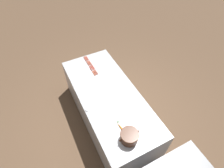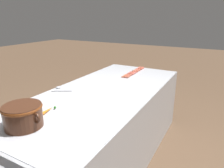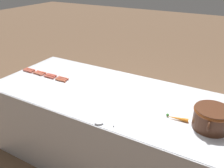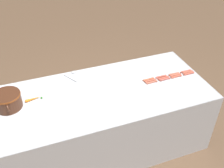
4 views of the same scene
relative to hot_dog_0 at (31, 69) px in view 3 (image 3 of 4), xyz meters
The scene contains 17 objects.
ground_plane 1.40m from the hot_dog_0, 88.79° to the left, with size 20.00×20.00×0.00m, color brown.
griddle_counter 1.20m from the hot_dog_0, 88.79° to the left, with size 1.06×2.46×0.83m.
hot_dog_0 is the anchor object (origin of this frame).
hot_dog_1 0.18m from the hot_dog_0, 90.16° to the left, with size 0.03×0.15×0.02m.
hot_dog_2 0.33m from the hot_dog_0, 90.69° to the left, with size 0.03×0.15×0.02m.
hot_dog_3 0.50m from the hot_dog_0, 90.33° to the left, with size 0.03×0.15×0.02m.
hot_dog_4 0.03m from the hot_dog_0, ahead, with size 0.03×0.15×0.02m.
hot_dog_5 0.17m from the hot_dog_0, 79.72° to the left, with size 0.02×0.15×0.02m.
hot_dog_6 0.34m from the hot_dog_0, 85.70° to the left, with size 0.03×0.15×0.02m.
hot_dog_7 0.50m from the hot_dog_0, 86.73° to the left, with size 0.03×0.15×0.02m.
hot_dog_8 0.06m from the hot_dog_0, ahead, with size 0.02×0.15×0.02m.
hot_dog_9 0.18m from the hot_dog_0, 72.26° to the left, with size 0.03×0.15×0.02m.
hot_dog_10 0.35m from the hot_dog_0, 80.24° to the left, with size 0.02×0.15×0.02m.
hot_dog_11 0.51m from the hot_dog_0, 83.37° to the left, with size 0.03×0.15×0.02m.
bean_pot 2.06m from the hot_dog_0, 86.37° to the left, with size 0.35×0.28×0.17m.
serving_spoon 1.40m from the hot_dog_0, 70.20° to the left, with size 0.25×0.17×0.02m.
carrot 1.82m from the hot_dog_0, 85.09° to the left, with size 0.05×0.18×0.03m.
Camera 3 is at (1.77, 1.02, 1.94)m, focal length 38.08 mm.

